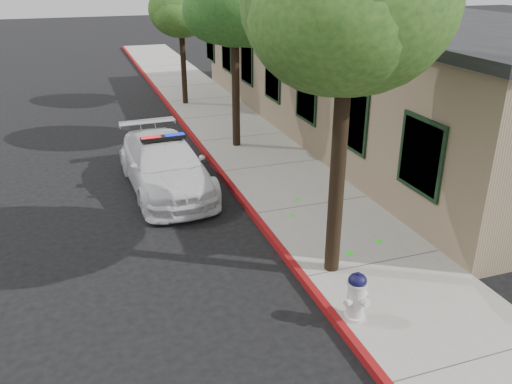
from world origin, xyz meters
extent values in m
plane|color=black|center=(0.00, 0.00, 0.00)|extent=(120.00, 120.00, 0.00)
cube|color=gray|center=(1.60, 3.00, 0.07)|extent=(3.20, 60.00, 0.15)
cube|color=maroon|center=(0.06, 3.00, 0.08)|extent=(0.14, 60.00, 0.16)
cube|color=tan|center=(6.70, 9.00, 2.00)|extent=(7.00, 20.00, 4.00)
cube|color=black|center=(6.70, 9.00, 4.12)|extent=(7.30, 20.30, 0.24)
cube|color=black|center=(3.17, 1.00, 1.95)|extent=(0.08, 1.48, 1.68)
cube|color=black|center=(3.17, 4.00, 1.95)|extent=(0.08, 1.48, 1.68)
cube|color=black|center=(3.17, 7.00, 1.95)|extent=(0.08, 1.48, 1.68)
cube|color=black|center=(3.17, 10.00, 1.95)|extent=(0.08, 1.48, 1.68)
cube|color=black|center=(3.17, 13.00, 1.95)|extent=(0.08, 1.48, 1.68)
cube|color=black|center=(3.17, 16.00, 1.95)|extent=(0.08, 1.48, 1.68)
cube|color=black|center=(3.17, 19.00, 1.95)|extent=(0.08, 1.48, 1.68)
imported|color=silver|center=(-1.64, 5.57, 0.71)|extent=(2.20, 4.99, 1.42)
cube|color=black|center=(-1.64, 5.57, 1.48)|extent=(1.21, 0.33, 0.10)
cube|color=red|center=(-1.96, 5.56, 1.49)|extent=(0.53, 0.26, 0.11)
cube|color=#0B1FC7|center=(-1.32, 5.58, 1.49)|extent=(0.53, 0.26, 0.11)
cylinder|color=silver|center=(0.35, -1.46, 0.18)|extent=(0.37, 0.37, 0.07)
cylinder|color=silver|center=(0.35, -1.46, 0.52)|extent=(0.31, 0.31, 0.60)
cylinder|color=silver|center=(0.35, -1.46, 0.84)|extent=(0.35, 0.35, 0.04)
ellipsoid|color=black|center=(0.35, -1.46, 0.90)|extent=(0.32, 0.32, 0.24)
cylinder|color=black|center=(0.35, -1.46, 1.01)|extent=(0.08, 0.08, 0.07)
cylinder|color=silver|center=(0.18, -1.52, 0.54)|extent=(0.16, 0.16, 0.12)
cylinder|color=silver|center=(0.52, -1.39, 0.54)|extent=(0.16, 0.16, 0.12)
cylinder|color=silver|center=(0.41, -1.63, 0.57)|extent=(0.19, 0.18, 0.15)
cylinder|color=black|center=(0.70, 0.12, 2.16)|extent=(0.29, 0.29, 4.02)
ellipsoid|color=#234B17|center=(0.70, 0.12, 5.18)|extent=(3.57, 3.57, 3.04)
ellipsoid|color=#234B17|center=(1.22, 0.51, 4.84)|extent=(2.68, 2.68, 2.28)
ellipsoid|color=#234B17|center=(0.29, -0.26, 4.95)|extent=(2.79, 2.79, 2.37)
cylinder|color=black|center=(1.22, 8.21, 1.95)|extent=(0.25, 0.25, 3.61)
ellipsoid|color=#224616|center=(1.22, 8.21, 4.64)|extent=(3.02, 3.02, 2.57)
ellipsoid|color=#224616|center=(1.69, 8.32, 4.34)|extent=(2.44, 2.44, 2.07)
ellipsoid|color=#224616|center=(0.78, 8.20, 4.44)|extent=(2.34, 2.34, 1.99)
cylinder|color=black|center=(0.81, 14.48, 1.69)|extent=(0.23, 0.23, 3.08)
ellipsoid|color=#2F5119|center=(0.81, 14.48, 4.02)|extent=(2.64, 2.64, 2.25)
ellipsoid|color=#2F5119|center=(1.15, 14.81, 3.76)|extent=(2.03, 2.03, 1.72)
ellipsoid|color=#2F5119|center=(0.67, 14.13, 3.85)|extent=(2.11, 2.11, 1.80)
camera|label=1|loc=(-3.69, -7.93, 5.75)|focal=36.88mm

